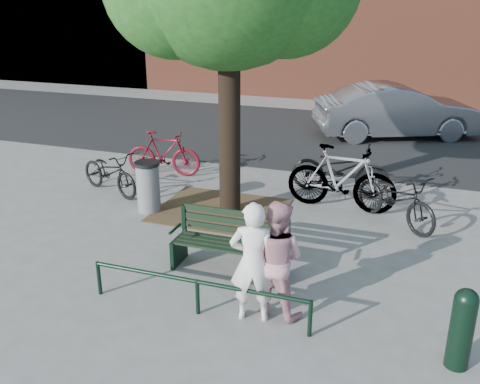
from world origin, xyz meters
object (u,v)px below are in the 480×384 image
at_px(litter_bin, 148,186).
at_px(bicycle_c, 340,169).
at_px(person_right, 276,259).
at_px(bollard, 462,326).
at_px(parked_car, 397,111).
at_px(park_bench, 231,241).
at_px(person_left, 253,262).

height_order(litter_bin, bicycle_c, bicycle_c).
bearing_deg(person_right, litter_bin, -28.76).
bearing_deg(bollard, parked_car, 97.81).
relative_size(person_right, bicycle_c, 0.78).
bearing_deg(parked_car, park_bench, 144.97).
distance_m(park_bench, person_right, 1.35).
bearing_deg(person_left, bicycle_c, -106.13).
relative_size(bicycle_c, parked_car, 0.44).
bearing_deg(litter_bin, bicycle_c, 33.83).
height_order(park_bench, parked_car, parked_car).
bearing_deg(bollard, bicycle_c, 113.06).
bearing_deg(park_bench, litter_bin, 143.98).
bearing_deg(person_right, parked_car, -85.12).
distance_m(litter_bin, bicycle_c, 3.98).
bearing_deg(park_bench, bollard, -21.75).
relative_size(person_left, person_right, 1.03).
xyz_separation_m(park_bench, parked_car, (1.78, 9.06, 0.29)).
distance_m(bollard, litter_bin, 6.25).
bearing_deg(parked_car, bicycle_c, 147.46).
distance_m(bicycle_c, parked_car, 5.23).
distance_m(person_left, litter_bin, 4.13).
bearing_deg(litter_bin, park_bench, -36.02).
relative_size(park_bench, bicycle_c, 0.86).
relative_size(park_bench, parked_car, 0.37).
distance_m(person_right, parked_car, 10.00).
bearing_deg(person_left, person_right, -150.05).
xyz_separation_m(park_bench, litter_bin, (-2.31, 1.68, 0.02)).
xyz_separation_m(person_left, bollard, (2.49, -0.15, -0.28)).
relative_size(person_left, bollard, 1.63).
relative_size(person_right, parked_car, 0.34).
xyz_separation_m(bollard, litter_bin, (-5.51, 2.96, -0.03)).
distance_m(bollard, parked_car, 10.43).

